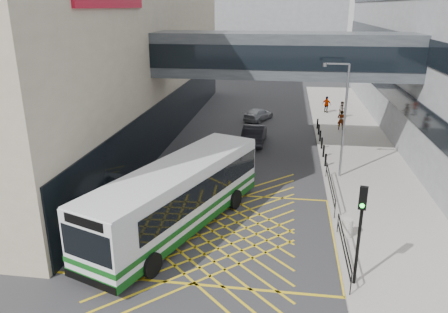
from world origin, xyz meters
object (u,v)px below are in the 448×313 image
at_px(bus, 179,195).
at_px(car_dark, 254,134).
at_px(pedestrian_b, 342,110).
at_px(pedestrian_a, 341,120).
at_px(car_silver, 258,114).
at_px(pedestrian_c, 327,105).
at_px(traffic_light, 361,222).
at_px(litter_bin, 347,228).
at_px(street_lamp, 342,114).
at_px(car_white, 144,188).

xyz_separation_m(bus, car_dark, (2.57, 15.13, -1.02)).
bearing_deg(pedestrian_b, bus, -136.28).
distance_m(pedestrian_a, pedestrian_b, 4.59).
xyz_separation_m(car_dark, car_silver, (-0.21, 7.66, -0.18)).
bearing_deg(pedestrian_c, pedestrian_b, 153.12).
relative_size(bus, traffic_light, 2.87).
height_order(pedestrian_b, pedestrian_c, pedestrian_c).
distance_m(litter_bin, pedestrian_a, 19.80).
height_order(car_silver, traffic_light, traffic_light).
bearing_deg(bus, traffic_light, -5.04).
bearing_deg(traffic_light, litter_bin, 100.10).
bearing_deg(pedestrian_a, traffic_light, 86.55).
relative_size(street_lamp, pedestrian_b, 4.45).
relative_size(bus, street_lamp, 1.69).
relative_size(street_lamp, pedestrian_a, 4.12).
height_order(bus, pedestrian_c, bus).
distance_m(car_dark, litter_bin, 16.10).
bearing_deg(car_silver, car_dark, 115.55).
distance_m(car_silver, litter_bin, 23.47).
bearing_deg(pedestrian_c, pedestrian_a, 127.31).
bearing_deg(car_silver, bus, 108.05).
relative_size(car_white, pedestrian_b, 2.99).
distance_m(car_white, litter_bin, 11.42).
distance_m(litter_bin, pedestrian_c, 26.45).
distance_m(traffic_light, pedestrian_a, 23.84).
bearing_deg(pedestrian_b, pedestrian_a, -120.27).
bearing_deg(car_dark, traffic_light, 107.80).
height_order(traffic_light, pedestrian_a, traffic_light).
distance_m(car_white, pedestrian_a, 21.17).
xyz_separation_m(car_silver, traffic_light, (5.71, -26.69, 2.33)).
relative_size(car_dark, car_silver, 1.27).
xyz_separation_m(car_dark, pedestrian_c, (6.64, 11.36, 0.21)).
relative_size(bus, pedestrian_c, 7.24).
distance_m(car_dark, traffic_light, 19.92).
distance_m(car_silver, pedestrian_a, 8.20).
relative_size(bus, car_dark, 2.41).
distance_m(car_silver, pedestrian_c, 7.80).
xyz_separation_m(pedestrian_a, pedestrian_b, (0.60, 4.55, -0.07)).
bearing_deg(street_lamp, car_white, -153.56).
height_order(bus, pedestrian_b, bus).
height_order(car_dark, pedestrian_a, pedestrian_a).
xyz_separation_m(car_white, street_lamp, (11.37, 5.26, 3.53)).
relative_size(bus, litter_bin, 13.52).
relative_size(car_dark, litter_bin, 5.61).
height_order(bus, street_lamp, street_lamp).
height_order(car_dark, litter_bin, car_dark).
bearing_deg(pedestrian_a, car_dark, 33.34).
bearing_deg(street_lamp, pedestrian_a, 84.70).
bearing_deg(pedestrian_a, pedestrian_c, -82.32).
xyz_separation_m(car_dark, pedestrian_a, (7.40, 4.66, 0.25)).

